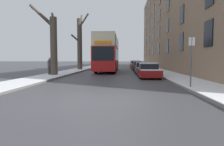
{
  "coord_description": "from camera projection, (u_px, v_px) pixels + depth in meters",
  "views": [
    {
      "loc": [
        1.13,
        -7.65,
        1.6
      ],
      "look_at": [
        -0.13,
        12.9,
        0.2
      ],
      "focal_mm": 32.0,
      "sensor_mm": 36.0,
      "label": 1
    }
  ],
  "objects": [
    {
      "name": "ground_plane",
      "position": [
        95.0,
        100.0,
        7.8
      ],
      "size": [
        320.0,
        320.0,
        0.0
      ],
      "primitive_type": "plane",
      "color": "#424247"
    },
    {
      "name": "sidewalk_left",
      "position": [
        102.0,
        64.0,
        60.92
      ],
      "size": [
        2.55,
        130.0,
        0.16
      ],
      "color": "slate",
      "rests_on": "ground"
    },
    {
      "name": "sidewalk_right",
      "position": [
        139.0,
        65.0,
        60.23
      ],
      "size": [
        2.55,
        130.0,
        0.16
      ],
      "color": "slate",
      "rests_on": "ground"
    },
    {
      "name": "terrace_facade_right",
      "position": [
        187.0,
        18.0,
        32.52
      ],
      "size": [
        9.1,
        51.91,
        16.86
      ],
      "color": "#8C7056",
      "rests_on": "ground"
    },
    {
      "name": "bare_tree_left_0",
      "position": [
        53.0,
        43.0,
        18.71
      ],
      "size": [
        2.36,
        2.6,
        6.64
      ],
      "color": "#4C4238",
      "rests_on": "ground"
    },
    {
      "name": "bare_tree_left_1",
      "position": [
        80.0,
        42.0,
        29.37
      ],
      "size": [
        2.71,
        2.54,
        8.39
      ],
      "color": "#4C4238",
      "rests_on": "ground"
    },
    {
      "name": "double_decker_bus",
      "position": [
        108.0,
        52.0,
        26.32
      ],
      "size": [
        2.55,
        11.66,
        4.51
      ],
      "color": "red",
      "rests_on": "ground"
    },
    {
      "name": "parked_car_0",
      "position": [
        148.0,
        71.0,
        17.47
      ],
      "size": [
        1.74,
        4.27,
        1.3
      ],
      "color": "maroon",
      "rests_on": "ground"
    },
    {
      "name": "parked_car_1",
      "position": [
        143.0,
        68.0,
        22.64
      ],
      "size": [
        1.72,
        4.12,
        1.27
      ],
      "color": "slate",
      "rests_on": "ground"
    },
    {
      "name": "parked_car_2",
      "position": [
        139.0,
        66.0,
        28.38
      ],
      "size": [
        1.78,
        3.99,
        1.34
      ],
      "color": "black",
      "rests_on": "ground"
    },
    {
      "name": "parked_car_3",
      "position": [
        137.0,
        65.0,
        34.43
      ],
      "size": [
        1.9,
        4.19,
        1.39
      ],
      "color": "maroon",
      "rests_on": "ground"
    },
    {
      "name": "parked_car_4",
      "position": [
        135.0,
        64.0,
        40.95
      ],
      "size": [
        1.89,
        4.52,
        1.41
      ],
      "color": "maroon",
      "rests_on": "ground"
    },
    {
      "name": "pedestrian_left_sidewalk",
      "position": [
        50.0,
        66.0,
        19.36
      ],
      "size": [
        0.39,
        0.39,
        1.79
      ],
      "rotation": [
        0.0,
        0.0,
        3.69
      ],
      "color": "#4C4742",
      "rests_on": "ground"
    },
    {
      "name": "street_sign_post",
      "position": [
        191.0,
        60.0,
        10.47
      ],
      "size": [
        0.32,
        0.07,
        2.79
      ],
      "color": "#4C4F54",
      "rests_on": "ground"
    }
  ]
}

